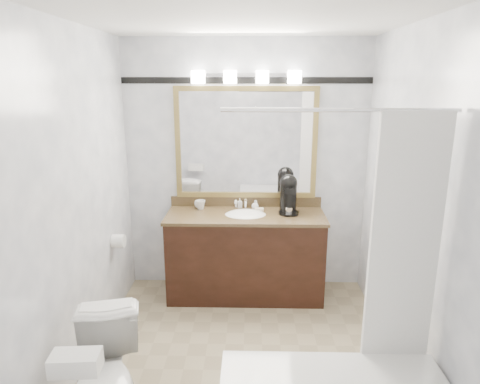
% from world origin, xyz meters
% --- Properties ---
extents(room, '(2.42, 2.62, 2.52)m').
position_xyz_m(room, '(0.00, 0.00, 1.25)').
color(room, '#9B8B69').
rests_on(room, ground).
extents(vanity, '(1.53, 0.58, 0.97)m').
position_xyz_m(vanity, '(0.00, 1.02, 0.44)').
color(vanity, black).
rests_on(vanity, ground).
extents(mirror, '(1.40, 0.04, 1.10)m').
position_xyz_m(mirror, '(0.00, 1.28, 1.50)').
color(mirror, '#9C8446').
rests_on(mirror, room).
extents(vanity_light_bar, '(1.02, 0.14, 0.12)m').
position_xyz_m(vanity_light_bar, '(0.00, 1.23, 2.13)').
color(vanity_light_bar, silver).
rests_on(vanity_light_bar, room).
extents(accent_stripe, '(2.40, 0.01, 0.06)m').
position_xyz_m(accent_stripe, '(0.00, 1.29, 2.10)').
color(accent_stripe, black).
rests_on(accent_stripe, room).
extents(tp_roll, '(0.11, 0.12, 0.12)m').
position_xyz_m(tp_roll, '(-1.14, 0.66, 0.70)').
color(tp_roll, white).
rests_on(tp_roll, room).
extents(toilet, '(0.55, 0.77, 0.72)m').
position_xyz_m(toilet, '(-0.81, -0.76, 0.36)').
color(toilet, white).
rests_on(toilet, ground).
extents(tissue_box, '(0.25, 0.15, 0.10)m').
position_xyz_m(tissue_box, '(-0.81, -1.12, 0.77)').
color(tissue_box, white).
rests_on(tissue_box, toilet).
extents(coffee_maker, '(0.20, 0.25, 0.38)m').
position_xyz_m(coffee_maker, '(0.41, 1.09, 1.04)').
color(coffee_maker, black).
rests_on(coffee_maker, vanity).
extents(cup_left, '(0.11, 0.11, 0.08)m').
position_xyz_m(cup_left, '(-0.47, 1.21, 0.89)').
color(cup_left, white).
rests_on(cup_left, vanity).
extents(cup_right, '(0.11, 0.11, 0.09)m').
position_xyz_m(cup_right, '(-0.45, 1.18, 0.90)').
color(cup_right, white).
rests_on(cup_right, vanity).
extents(soap_bottle_a, '(0.05, 0.05, 0.10)m').
position_xyz_m(soap_bottle_a, '(-0.06, 1.23, 0.90)').
color(soap_bottle_a, white).
rests_on(soap_bottle_a, vanity).
extents(soap_bottle_b, '(0.08, 0.08, 0.09)m').
position_xyz_m(soap_bottle_b, '(0.09, 1.19, 0.90)').
color(soap_bottle_b, white).
rests_on(soap_bottle_b, vanity).
extents(soap_bar, '(0.09, 0.05, 0.03)m').
position_xyz_m(soap_bar, '(0.14, 1.13, 0.86)').
color(soap_bar, beige).
rests_on(soap_bar, vanity).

